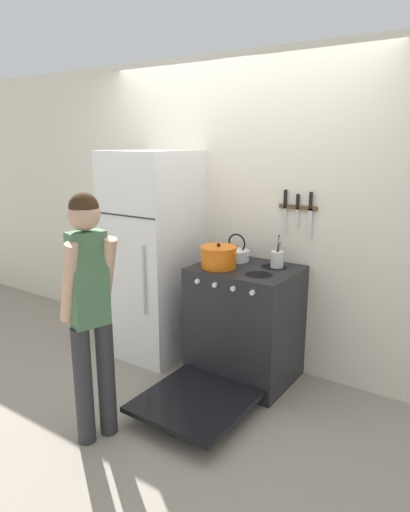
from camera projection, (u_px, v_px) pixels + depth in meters
ground_plane at (232, 352)px, 4.15m from camera, size 14.00×14.00×0.00m
wall_back at (236, 213)px, 3.86m from camera, size 10.00×0.06×2.55m
refrigerator at (153, 255)px, 3.99m from camera, size 0.66×0.71×1.79m
stove_range at (243, 325)px, 3.59m from camera, size 0.77×1.37×0.92m
dutch_oven_pot at (219, 257)px, 3.48m from camera, size 0.32×0.28×0.19m
tea_kettle at (237, 254)px, 3.68m from camera, size 0.26×0.21×0.22m
utensil_jar at (277, 259)px, 3.49m from camera, size 0.10×0.10×0.25m
person at (90, 305)px, 2.75m from camera, size 0.32×0.37×1.58m
wall_knife_strip at (298, 207)px, 3.49m from camera, size 0.31×0.03×0.35m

